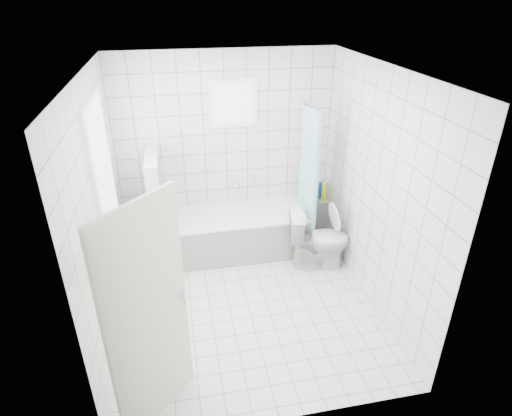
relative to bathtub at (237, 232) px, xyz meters
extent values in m
plane|color=white|center=(-0.07, -1.12, -0.29)|extent=(3.00, 3.00, 0.00)
plane|color=white|center=(-0.07, -1.12, 2.31)|extent=(3.00, 3.00, 0.00)
cube|color=white|center=(-0.07, 0.38, 1.01)|extent=(2.80, 0.02, 2.60)
cube|color=white|center=(-0.07, -2.62, 1.01)|extent=(2.80, 0.02, 2.60)
cube|color=white|center=(-1.47, -1.12, 1.01)|extent=(0.02, 3.00, 2.60)
cube|color=white|center=(1.33, -1.12, 1.01)|extent=(0.02, 3.00, 2.60)
cube|color=white|center=(-1.42, -0.82, 1.31)|extent=(0.01, 0.90, 1.40)
cube|color=white|center=(0.03, 0.33, 1.66)|extent=(0.50, 0.01, 0.50)
cube|color=white|center=(-1.38, -0.82, 0.57)|extent=(0.18, 1.02, 0.08)
cube|color=silver|center=(-1.04, -2.32, 0.71)|extent=(0.58, 0.61, 2.00)
cube|color=white|center=(0.00, 0.00, -0.02)|extent=(1.87, 0.75, 0.55)
cube|color=white|center=(0.00, 0.00, 0.27)|extent=(1.89, 0.77, 0.03)
cube|color=white|center=(-1.01, -0.05, 0.46)|extent=(0.15, 0.85, 1.50)
cube|color=white|center=(1.20, 0.25, -0.02)|extent=(0.40, 0.24, 0.55)
imported|color=white|center=(0.96, -0.54, 0.09)|extent=(0.82, 0.56, 0.77)
cylinder|color=silver|center=(0.88, -0.02, 1.71)|extent=(0.02, 0.80, 0.02)
cube|color=silver|center=(0.10, 0.33, 0.56)|extent=(0.18, 0.06, 0.06)
imported|color=#F05D84|center=(-1.37, -1.15, 0.76)|extent=(0.13, 0.13, 0.30)
imported|color=#2FD6CF|center=(-1.37, -1.03, 0.70)|extent=(0.11, 0.11, 0.18)
imported|color=silver|center=(-1.37, -0.88, 0.70)|extent=(0.18, 0.18, 0.18)
imported|color=#E673E6|center=(-1.37, -0.53, 0.71)|extent=(0.10, 0.10, 0.20)
cylinder|color=red|center=(1.17, 0.26, 0.37)|extent=(0.06, 0.06, 0.22)
cylinder|color=#FBFF1A|center=(1.27, 0.19, 0.39)|extent=(0.06, 0.06, 0.26)
cylinder|color=blue|center=(1.23, 0.28, 0.39)|extent=(0.06, 0.06, 0.26)
cylinder|color=#168626|center=(1.15, 0.17, 0.37)|extent=(0.06, 0.06, 0.22)
camera|label=1|loc=(-0.73, -4.91, 2.96)|focal=30.00mm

